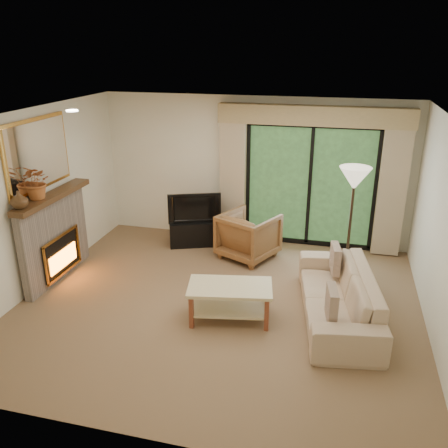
% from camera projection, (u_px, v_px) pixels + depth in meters
% --- Properties ---
extents(floor, '(5.50, 5.50, 0.00)m').
position_uv_depth(floor, '(219.00, 304.00, 6.66)').
color(floor, '#816243').
rests_on(floor, ground).
extents(ceiling, '(5.50, 5.50, 0.00)m').
position_uv_depth(ceiling, '(218.00, 117.00, 5.72)').
color(ceiling, silver).
rests_on(ceiling, ground).
extents(wall_back, '(5.00, 0.00, 5.00)m').
position_uv_depth(wall_back, '(254.00, 170.00, 8.45)').
color(wall_back, '#F5ECCD').
rests_on(wall_back, ground).
extents(wall_front, '(5.00, 0.00, 5.00)m').
position_uv_depth(wall_front, '(141.00, 320.00, 3.93)').
color(wall_front, '#F5ECCD').
rests_on(wall_front, ground).
extents(wall_left, '(0.00, 5.00, 5.00)m').
position_uv_depth(wall_left, '(34.00, 201.00, 6.82)').
color(wall_left, '#F5ECCD').
rests_on(wall_left, ground).
extents(wall_right, '(0.00, 5.00, 5.00)m').
position_uv_depth(wall_right, '(445.00, 238.00, 5.56)').
color(wall_right, '#F5ECCD').
rests_on(wall_right, ground).
extents(fireplace, '(0.24, 1.70, 1.37)m').
position_uv_depth(fireplace, '(55.00, 236.00, 7.19)').
color(fireplace, slate).
rests_on(fireplace, floor).
extents(mirror, '(0.07, 1.45, 1.02)m').
position_uv_depth(mirror, '(38.00, 154.00, 6.75)').
color(mirror, gold).
rests_on(mirror, wall_left).
extents(sliding_door, '(2.26, 0.10, 2.16)m').
position_uv_depth(sliding_door, '(310.00, 186.00, 8.25)').
color(sliding_door, black).
rests_on(sliding_door, floor).
extents(curtain_left, '(0.45, 0.18, 2.35)m').
position_uv_depth(curtain_left, '(233.00, 177.00, 8.42)').
color(curtain_left, tan).
rests_on(curtain_left, floor).
extents(curtain_right, '(0.45, 0.18, 2.35)m').
position_uv_depth(curtain_right, '(392.00, 188.00, 7.80)').
color(curtain_right, tan).
rests_on(curtain_right, floor).
extents(cornice, '(3.20, 0.24, 0.32)m').
position_uv_depth(cornice, '(314.00, 116.00, 7.72)').
color(cornice, tan).
rests_on(cornice, wall_back).
extents(media_console, '(0.99, 0.70, 0.45)m').
position_uv_depth(media_console, '(195.00, 232.00, 8.56)').
color(media_console, black).
rests_on(media_console, floor).
extents(tv, '(0.91, 0.45, 0.54)m').
position_uv_depth(tv, '(194.00, 207.00, 8.38)').
color(tv, black).
rests_on(tv, media_console).
extents(armchair, '(1.13, 1.14, 0.79)m').
position_uv_depth(armchair, '(249.00, 236.00, 7.99)').
color(armchair, brown).
rests_on(armchair, floor).
extents(sofa, '(1.22, 2.34, 0.65)m').
position_uv_depth(sofa, '(338.00, 295.00, 6.25)').
color(sofa, tan).
rests_on(sofa, floor).
extents(pillow_near, '(0.17, 0.41, 0.39)m').
position_uv_depth(pillow_near, '(332.00, 304.00, 5.61)').
color(pillow_near, '#4C3927').
rests_on(pillow_near, sofa).
extents(pillow_far, '(0.17, 0.41, 0.39)m').
position_uv_depth(pillow_far, '(335.00, 259.00, 6.77)').
color(pillow_far, '#4C3927').
rests_on(pillow_far, sofa).
extents(coffee_table, '(1.18, 0.79, 0.49)m').
position_uv_depth(coffee_table, '(230.00, 302.00, 6.23)').
color(coffee_table, beige).
rests_on(coffee_table, floor).
extents(floor_lamp, '(0.57, 0.57, 1.75)m').
position_uv_depth(floor_lamp, '(350.00, 223.00, 7.18)').
color(floor_lamp, beige).
rests_on(floor_lamp, floor).
extents(vase, '(0.23, 0.23, 0.24)m').
position_uv_depth(vase, '(19.00, 200.00, 6.28)').
color(vase, '#462D17').
rests_on(vase, fireplace).
extents(branches, '(0.51, 0.46, 0.49)m').
position_uv_depth(branches, '(37.00, 182.00, 6.61)').
color(branches, '#A55827').
rests_on(branches, fireplace).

